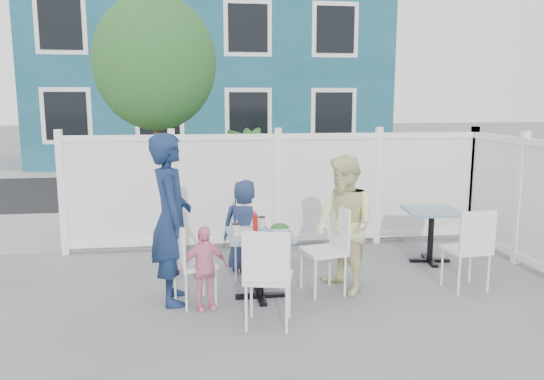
{
  "coord_description": "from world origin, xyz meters",
  "views": [
    {
      "loc": [
        -0.99,
        -4.84,
        2.07
      ],
      "look_at": [
        -0.2,
        0.86,
        1.08
      ],
      "focal_mm": 35.0,
      "sensor_mm": 36.0,
      "label": 1
    }
  ],
  "objects": [
    {
      "name": "ground",
      "position": [
        0.0,
        0.0,
        0.0
      ],
      "size": [
        80.0,
        80.0,
        0.0
      ],
      "primitive_type": "plane",
      "color": "slate"
    },
    {
      "name": "near_sidewalk",
      "position": [
        0.0,
        3.8,
        0.01
      ],
      "size": [
        24.0,
        2.6,
        0.01
      ],
      "primitive_type": "cube",
      "color": "gray",
      "rests_on": "ground"
    },
    {
      "name": "street",
      "position": [
        0.0,
        7.5,
        0.0
      ],
      "size": [
        24.0,
        5.0,
        0.01
      ],
      "primitive_type": "cube",
      "color": "black",
      "rests_on": "ground"
    },
    {
      "name": "far_sidewalk",
      "position": [
        0.0,
        10.6,
        0.01
      ],
      "size": [
        24.0,
        1.6,
        0.01
      ],
      "primitive_type": "cube",
      "color": "gray",
      "rests_on": "ground"
    },
    {
      "name": "building",
      "position": [
        -0.5,
        14.0,
        3.0
      ],
      "size": [
        11.0,
        6.0,
        6.0
      ],
      "color": "#164954",
      "rests_on": "ground"
    },
    {
      "name": "fence_back",
      "position": [
        0.1,
        2.4,
        0.78
      ],
      "size": [
        5.86,
        0.08,
        1.6
      ],
      "color": "white",
      "rests_on": "ground"
    },
    {
      "name": "tree",
      "position": [
        -1.6,
        3.3,
        2.59
      ],
      "size": [
        1.8,
        1.62,
        3.59
      ],
      "color": "#382316",
      "rests_on": "ground"
    },
    {
      "name": "utility_cabinet",
      "position": [
        -2.09,
        4.0,
        0.7
      ],
      "size": [
        0.83,
        0.65,
        1.41
      ],
      "primitive_type": "cube",
      "rotation": [
        0.0,
        0.0,
        0.15
      ],
      "color": "gold",
      "rests_on": "ground"
    },
    {
      "name": "potted_shrub_a",
      "position": [
        -0.28,
        3.1,
        0.82
      ],
      "size": [
        1.01,
        1.01,
        1.64
      ],
      "primitive_type": "imported",
      "rotation": [
        0.0,
        0.0,
        6.18
      ],
      "color": "#1E4B24",
      "rests_on": "ground"
    },
    {
      "name": "potted_shrub_b",
      "position": [
        1.67,
        3.0,
        0.76
      ],
      "size": [
        1.8,
        1.81,
        1.52
      ],
      "primitive_type": "imported",
      "rotation": [
        0.0,
        0.0,
        2.32
      ],
      "color": "#1E4B24",
      "rests_on": "ground"
    },
    {
      "name": "main_table",
      "position": [
        -0.38,
        0.46,
        0.55
      ],
      "size": [
        0.68,
        0.68,
        0.7
      ],
      "rotation": [
        0.0,
        0.0,
        0.02
      ],
      "color": "slate",
      "rests_on": "ground"
    },
    {
      "name": "spare_table",
      "position": [
        1.93,
        1.39,
        0.53
      ],
      "size": [
        0.73,
        0.73,
        0.69
      ],
      "rotation": [
        0.0,
        0.0,
        -0.13
      ],
      "color": "slate",
      "rests_on": "ground"
    },
    {
      "name": "chair_left",
      "position": [
        -1.13,
        0.36,
        0.49
      ],
      "size": [
        0.49,
        0.49,
        0.85
      ],
      "rotation": [
        0.0,
        0.0,
        -1.2
      ],
      "color": "white",
      "rests_on": "ground"
    },
    {
      "name": "chair_right",
      "position": [
        0.39,
        0.54,
        0.55
      ],
      "size": [
        0.49,
        0.51,
        0.94
      ],
      "rotation": [
        0.0,
        0.0,
        1.79
      ],
      "color": "white",
      "rests_on": "ground"
    },
    {
      "name": "chair_back",
      "position": [
        -0.38,
        1.19,
        0.53
      ],
      "size": [
        0.48,
        0.47,
        0.91
      ],
      "rotation": [
        0.0,
        0.0,
        2.95
      ],
      "color": "white",
      "rests_on": "ground"
    },
    {
      "name": "chair_near",
      "position": [
        -0.4,
        -0.31,
        0.54
      ],
      "size": [
        0.51,
        0.5,
        0.94
      ],
      "rotation": [
        0.0,
        0.0,
        -0.24
      ],
      "color": "white",
      "rests_on": "ground"
    },
    {
      "name": "chair_spare",
      "position": [
        1.9,
        0.34,
        0.53
      ],
      "size": [
        0.45,
        0.44,
        0.91
      ],
      "rotation": [
        0.0,
        0.0,
        0.1
      ],
      "color": "white",
      "rests_on": "ground"
    },
    {
      "name": "man",
      "position": [
        -1.28,
        0.49,
        0.87
      ],
      "size": [
        0.48,
        0.68,
        1.74
      ],
      "primitive_type": "imported",
      "rotation": [
        0.0,
        0.0,
        1.68
      ],
      "color": "#142447",
      "rests_on": "ground"
    },
    {
      "name": "woman",
      "position": [
        0.54,
        0.52,
        0.74
      ],
      "size": [
        0.77,
        0.87,
        1.49
      ],
      "primitive_type": "imported",
      "rotation": [
        0.0,
        0.0,
        -1.24
      ],
      "color": "#DACF55",
      "rests_on": "ground"
    },
    {
      "name": "boy",
      "position": [
        -0.45,
        1.39,
        0.56
      ],
      "size": [
        0.61,
        0.46,
        1.12
      ],
      "primitive_type": "imported",
      "rotation": [
        0.0,
        0.0,
        2.93
      ],
      "color": "#1C2A4C",
      "rests_on": "ground"
    },
    {
      "name": "toddler",
      "position": [
        -0.97,
        0.23,
        0.42
      ],
      "size": [
        0.54,
        0.35,
        0.85
      ],
      "primitive_type": "imported",
      "rotation": [
        0.0,
        0.0,
        0.31
      ],
      "color": "pink",
      "rests_on": "ground"
    },
    {
      "name": "plate_main",
      "position": [
        -0.39,
        0.27,
        0.71
      ],
      "size": [
        0.24,
        0.24,
        0.02
      ],
      "primitive_type": "cylinder",
      "color": "white",
      "rests_on": "main_table"
    },
    {
      "name": "plate_side",
      "position": [
        -0.55,
        0.54,
        0.71
      ],
      "size": [
        0.23,
        0.23,
        0.02
      ],
      "primitive_type": "cylinder",
      "color": "white",
      "rests_on": "main_table"
    },
    {
      "name": "salad_bowl",
      "position": [
        -0.17,
        0.45,
        0.74
      ],
      "size": [
        0.26,
        0.26,
        0.06
      ],
      "primitive_type": "imported",
      "color": "white",
      "rests_on": "main_table"
    },
    {
      "name": "coffee_cup_a",
      "position": [
        -0.63,
        0.39,
        0.76
      ],
      "size": [
        0.08,
        0.08,
        0.11
      ],
      "primitive_type": "cylinder",
      "color": "beige",
      "rests_on": "main_table"
    },
    {
      "name": "coffee_cup_b",
      "position": [
        -0.33,
        0.68,
        0.76
      ],
      "size": [
        0.07,
        0.07,
        0.11
      ],
      "primitive_type": "cylinder",
      "color": "beige",
      "rests_on": "main_table"
    },
    {
      "name": "ketchup_bottle",
      "position": [
        -0.42,
        0.53,
        0.79
      ],
      "size": [
        0.05,
        0.05,
        0.17
      ],
      "primitive_type": "cylinder",
      "color": "#A90F0C",
      "rests_on": "main_table"
    },
    {
      "name": "salt_shaker",
      "position": [
        -0.43,
        0.69,
        0.74
      ],
      "size": [
        0.03,
        0.03,
        0.07
      ],
      "primitive_type": "cylinder",
      "color": "white",
      "rests_on": "main_table"
    },
    {
      "name": "pepper_shaker",
      "position": [
        -0.4,
        0.69,
        0.74
      ],
      "size": [
        0.03,
        0.03,
        0.07
      ],
      "primitive_type": "cylinder",
      "color": "black",
      "rests_on": "main_table"
    }
  ]
}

